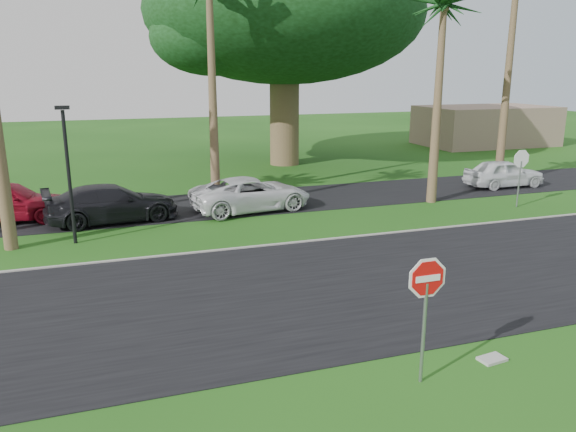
% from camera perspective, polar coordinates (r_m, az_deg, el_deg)
% --- Properties ---
extents(ground, '(120.00, 120.00, 0.00)m').
position_cam_1_polar(ground, '(13.57, 4.72, -10.53)').
color(ground, '#194812').
rests_on(ground, ground).
extents(road, '(120.00, 8.00, 0.02)m').
position_cam_1_polar(road, '(15.27, 1.75, -7.49)').
color(road, black).
rests_on(road, ground).
extents(parking_strip, '(120.00, 5.00, 0.02)m').
position_cam_1_polar(parking_strip, '(24.93, -6.64, 1.21)').
color(parking_strip, black).
rests_on(parking_strip, ground).
extents(curb, '(120.00, 0.12, 0.06)m').
position_cam_1_polar(curb, '(18.88, -2.52, -3.04)').
color(curb, gray).
rests_on(curb, ground).
extents(stop_sign_near, '(1.05, 0.07, 2.62)m').
position_cam_1_polar(stop_sign_near, '(10.66, 13.85, -7.77)').
color(stop_sign_near, gray).
rests_on(stop_sign_near, ground).
extents(stop_sign_far, '(1.05, 0.07, 2.62)m').
position_cam_1_polar(stop_sign_far, '(25.95, 22.56, 4.68)').
color(stop_sign_far, gray).
rests_on(stop_sign_far, ground).
extents(palm_right_near, '(5.00, 5.00, 9.50)m').
position_cam_1_polar(palm_right_near, '(25.53, 15.54, 19.60)').
color(palm_right_near, brown).
rests_on(palm_right_near, ground).
extents(canopy_tree, '(16.50, 16.50, 13.12)m').
position_cam_1_polar(canopy_tree, '(35.15, -0.38, 19.84)').
color(canopy_tree, brown).
rests_on(canopy_tree, ground).
extents(streetlight_right, '(0.45, 0.25, 4.64)m').
position_cam_1_polar(streetlight_right, '(20.02, -21.45, 4.70)').
color(streetlight_right, black).
rests_on(streetlight_right, ground).
extents(building_far, '(10.00, 6.00, 3.00)m').
position_cam_1_polar(building_far, '(47.37, 19.42, 8.66)').
color(building_far, gray).
rests_on(building_far, ground).
extents(car_red, '(4.84, 2.50, 1.58)m').
position_cam_1_polar(car_red, '(24.43, -26.68, 1.32)').
color(car_red, maroon).
rests_on(car_red, ground).
extents(car_dark, '(5.21, 2.63, 1.45)m').
position_cam_1_polar(car_dark, '(22.79, -17.44, 1.19)').
color(car_dark, black).
rests_on(car_dark, ground).
extents(car_minivan, '(5.34, 3.04, 1.40)m').
position_cam_1_polar(car_minivan, '(23.58, -3.75, 2.22)').
color(car_minivan, silver).
rests_on(car_minivan, ground).
extents(car_pickup, '(4.08, 1.67, 1.39)m').
position_cam_1_polar(car_pickup, '(30.35, 21.09, 4.05)').
color(car_pickup, white).
rests_on(car_pickup, ground).
extents(utility_slab, '(0.59, 0.42, 0.06)m').
position_cam_1_polar(utility_slab, '(12.55, 20.02, -13.49)').
color(utility_slab, '#9F9F97').
rests_on(utility_slab, ground).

